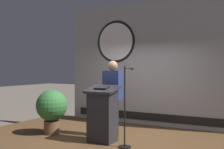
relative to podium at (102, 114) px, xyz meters
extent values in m
cube|color=brown|center=(0.15, 0.20, -0.71)|extent=(6.40, 4.00, 0.30)
cube|color=#9E9EA3|center=(0.15, 2.05, 1.07)|extent=(4.71, 0.10, 3.27)
cylinder|color=black|center=(-0.77, 2.00, 1.69)|extent=(1.18, 0.02, 1.18)
cylinder|color=white|center=(-0.77, 1.99, 1.69)|extent=(1.05, 0.02, 1.05)
cube|color=black|center=(0.15, 1.99, -0.34)|extent=(4.24, 0.02, 0.20)
cube|color=#26262B|center=(0.00, 0.00, -0.04)|extent=(0.52, 0.40, 1.04)
cube|color=#26262B|center=(0.00, 0.00, 0.51)|extent=(0.64, 0.50, 0.16)
cube|color=black|center=(0.00, -0.02, 0.55)|extent=(0.28, 0.20, 0.07)
cylinder|color=black|center=(-0.02, 0.48, -0.16)|extent=(0.26, 0.26, 0.81)
cube|color=navy|center=(-0.02, 0.48, 0.57)|extent=(0.40, 0.24, 0.64)
sphere|color=#997051|center=(-0.02, 0.48, 0.99)|extent=(0.22, 0.22, 0.22)
cylinder|color=black|center=(0.58, -0.15, -0.55)|extent=(0.24, 0.24, 0.02)
cylinder|color=black|center=(0.58, -0.15, 0.21)|extent=(0.03, 0.03, 1.55)
cylinder|color=black|center=(0.58, 0.02, 0.94)|extent=(0.02, 0.33, 0.02)
sphere|color=#262626|center=(0.58, 0.18, 0.94)|extent=(0.07, 0.07, 0.07)
cylinder|color=brown|center=(-1.35, 0.00, -0.41)|extent=(0.36, 0.36, 0.30)
sphere|color=#2D6B33|center=(-1.35, 0.00, 0.09)|extent=(0.71, 0.71, 0.71)
camera|label=1|loc=(2.83, -4.69, 0.93)|focal=43.33mm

